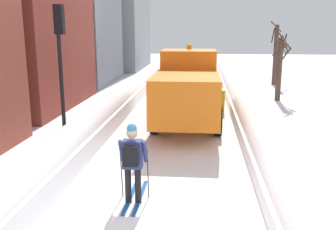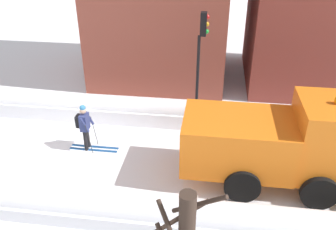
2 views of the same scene
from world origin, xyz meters
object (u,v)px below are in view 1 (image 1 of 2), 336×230
object	(u,v)px
bare_tree_mid	(280,67)
bare_tree_far	(275,54)
traffic_light_pole	(61,49)
skier	(132,160)
plow_truck	(187,90)

from	to	relation	value
bare_tree_mid	bare_tree_far	bearing A→B (deg)	81.82
traffic_light_pole	bare_tree_mid	bearing A→B (deg)	45.65
skier	bare_tree_mid	distance (m)	13.81
plow_truck	skier	bearing A→B (deg)	-97.87
plow_truck	skier	world-z (taller)	plow_truck
bare_tree_far	plow_truck	bearing A→B (deg)	-114.85
bare_tree_mid	bare_tree_far	distance (m)	5.87
skier	traffic_light_pole	bearing A→B (deg)	126.78
plow_truck	skier	xyz separation A→B (m)	(-0.92, -6.68, -0.48)
skier	bare_tree_far	bearing A→B (deg)	70.95
plow_truck	bare_tree_far	size ratio (longest dim) A/B	1.41
traffic_light_pole	bare_tree_mid	distance (m)	12.21
skier	bare_tree_far	distance (m)	19.53
traffic_light_pole	bare_tree_far	xyz separation A→B (m)	(9.32, 14.48, -1.06)
skier	bare_tree_far	size ratio (longest dim) A/B	0.43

